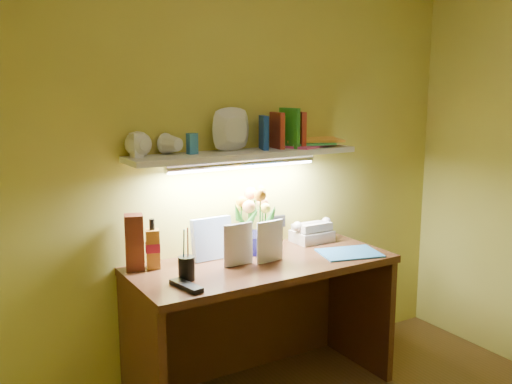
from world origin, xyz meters
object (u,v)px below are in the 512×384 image
Objects in this scene: desk at (262,328)px; whisky_bottle at (153,244)px; telephone at (312,231)px; desk_clock at (323,229)px; flower_bouquet at (254,221)px.

desk is 0.76m from whisky_bottle.
telephone is at bearing -0.82° from whisky_bottle.
telephone is 0.15m from desk_clock.
desk is 0.76m from desk_clock.
whisky_bottle is at bearing 161.10° from desk_clock.
telephone is at bearing 21.55° from desk.
telephone is (0.40, -0.00, -0.11)m from flower_bouquet.
desk_clock is (0.13, 0.07, -0.02)m from telephone.
desk is at bearing -106.99° from flower_bouquet.
flower_bouquet is at bearing 179.76° from telephone.
desk_clock is at bearing 26.64° from telephone.
desk is 15.71× the size of desk_clock.
whisky_bottle is (-0.99, 0.01, 0.06)m from telephone.
telephone is 0.99m from whisky_bottle.
desk is 0.66m from telephone.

